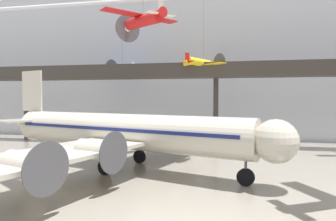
{
  "coord_description": "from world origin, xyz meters",
  "views": [
    {
      "loc": [
        1.64,
        -11.93,
        6.52
      ],
      "look_at": [
        -3.0,
        11.3,
        5.57
      ],
      "focal_mm": 32.0,
      "sensor_mm": 36.0,
      "label": 1
    }
  ],
  "objects_px": {
    "airliner_silver_main": "(120,132)",
    "suspended_plane_blue_trainer": "(122,68)",
    "suspended_plane_yellow_lowwing": "(204,63)",
    "suspended_plane_red_highwing": "(143,20)"
  },
  "relations": [
    {
      "from": "airliner_silver_main",
      "to": "suspended_plane_red_highwing",
      "type": "relative_size",
      "value": 4.42
    },
    {
      "from": "suspended_plane_red_highwing",
      "to": "airliner_silver_main",
      "type": "bearing_deg",
      "value": 127.39
    },
    {
      "from": "suspended_plane_yellow_lowwing",
      "to": "suspended_plane_blue_trainer",
      "type": "bearing_deg",
      "value": 122.74
    },
    {
      "from": "suspended_plane_yellow_lowwing",
      "to": "suspended_plane_blue_trainer",
      "type": "relative_size",
      "value": 0.97
    },
    {
      "from": "airliner_silver_main",
      "to": "suspended_plane_blue_trainer",
      "type": "height_order",
      "value": "suspended_plane_blue_trainer"
    },
    {
      "from": "airliner_silver_main",
      "to": "suspended_plane_blue_trainer",
      "type": "xyz_separation_m",
      "value": [
        -6.26,
        18.06,
        7.88
      ]
    },
    {
      "from": "airliner_silver_main",
      "to": "suspended_plane_yellow_lowwing",
      "type": "xyz_separation_m",
      "value": [
        6.63,
        14.28,
        7.87
      ]
    },
    {
      "from": "suspended_plane_blue_trainer",
      "to": "suspended_plane_red_highwing",
      "type": "bearing_deg",
      "value": 51.72
    },
    {
      "from": "suspended_plane_yellow_lowwing",
      "to": "suspended_plane_blue_trainer",
      "type": "height_order",
      "value": "same"
    },
    {
      "from": "airliner_silver_main",
      "to": "suspended_plane_yellow_lowwing",
      "type": "relative_size",
      "value": 3.59
    }
  ]
}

